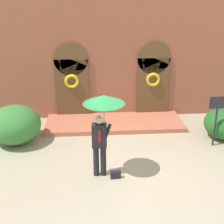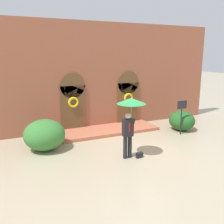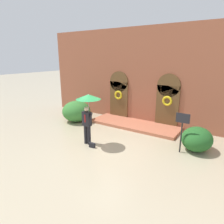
{
  "view_description": "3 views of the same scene",
  "coord_description": "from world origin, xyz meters",
  "px_view_note": "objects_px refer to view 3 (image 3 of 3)",
  "views": [
    {
      "loc": [
        -0.91,
        -7.91,
        4.89
      ],
      "look_at": [
        -0.21,
        1.47,
        1.16
      ],
      "focal_mm": 50.0,
      "sensor_mm": 36.0,
      "label": 1
    },
    {
      "loc": [
        -5.03,
        -8.4,
        3.94
      ],
      "look_at": [
        -0.48,
        1.53,
        1.42
      ],
      "focal_mm": 40.0,
      "sensor_mm": 36.0,
      "label": 2
    },
    {
      "loc": [
        4.99,
        -6.94,
        3.95
      ],
      "look_at": [
        -0.62,
        1.61,
        1.09
      ],
      "focal_mm": 32.0,
      "sensor_mm": 36.0,
      "label": 3
    }
  ],
  "objects_px": {
    "sign_post": "(182,126)",
    "shrub_right": "(197,139)",
    "handbag": "(92,145)",
    "person_with_umbrella": "(88,104)",
    "shrub_left": "(76,111)"
  },
  "relations": [
    {
      "from": "sign_post",
      "to": "shrub_right",
      "type": "distance_m",
      "value": 1.02
    },
    {
      "from": "sign_post",
      "to": "shrub_right",
      "type": "height_order",
      "value": "sign_post"
    },
    {
      "from": "sign_post",
      "to": "person_with_umbrella",
      "type": "bearing_deg",
      "value": -158.14
    },
    {
      "from": "shrub_left",
      "to": "shrub_right",
      "type": "distance_m",
      "value": 7.14
    },
    {
      "from": "handbag",
      "to": "shrub_right",
      "type": "xyz_separation_m",
      "value": [
        3.95,
        2.28,
        0.41
      ]
    },
    {
      "from": "person_with_umbrella",
      "to": "shrub_right",
      "type": "height_order",
      "value": "person_with_umbrella"
    },
    {
      "from": "person_with_umbrella",
      "to": "shrub_left",
      "type": "height_order",
      "value": "person_with_umbrella"
    },
    {
      "from": "handbag",
      "to": "sign_post",
      "type": "bearing_deg",
      "value": 21.23
    },
    {
      "from": "sign_post",
      "to": "shrub_left",
      "type": "distance_m",
      "value": 6.66
    },
    {
      "from": "handbag",
      "to": "sign_post",
      "type": "relative_size",
      "value": 0.16
    },
    {
      "from": "handbag",
      "to": "sign_post",
      "type": "xyz_separation_m",
      "value": [
        3.41,
        1.7,
        1.05
      ]
    },
    {
      "from": "person_with_umbrella",
      "to": "shrub_right",
      "type": "relative_size",
      "value": 1.62
    },
    {
      "from": "handbag",
      "to": "shrub_right",
      "type": "bearing_deg",
      "value": 24.7
    },
    {
      "from": "shrub_right",
      "to": "sign_post",
      "type": "bearing_deg",
      "value": -133.02
    },
    {
      "from": "handbag",
      "to": "sign_post",
      "type": "height_order",
      "value": "sign_post"
    }
  ]
}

